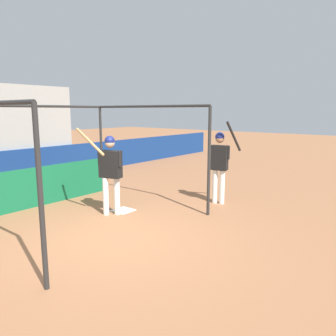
% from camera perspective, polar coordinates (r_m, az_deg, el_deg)
% --- Properties ---
extents(ground_plane, '(60.00, 60.00, 0.00)m').
position_cam_1_polar(ground_plane, '(6.24, -8.50, -12.03)').
color(ground_plane, '#9E6642').
extents(batting_cage, '(4.07, 3.71, 2.46)m').
position_cam_1_polar(batting_cage, '(7.97, -19.45, 0.34)').
color(batting_cage, '#282828').
rests_on(batting_cage, ground).
extents(home_plate, '(0.44, 0.44, 0.02)m').
position_cam_1_polar(home_plate, '(7.85, -7.81, -7.32)').
color(home_plate, white).
rests_on(home_plate, ground).
extents(player_batter, '(0.65, 0.87, 1.96)m').
position_cam_1_polar(player_batter, '(7.36, -10.08, 0.13)').
color(player_batter, white).
rests_on(player_batter, ground).
extents(player_waiting, '(0.54, 0.70, 2.08)m').
position_cam_1_polar(player_waiting, '(8.25, 8.97, 1.27)').
color(player_waiting, white).
rests_on(player_waiting, ground).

